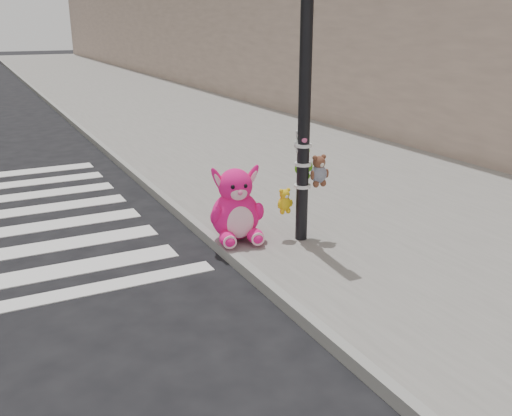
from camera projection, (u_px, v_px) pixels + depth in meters
ground at (159, 363)px, 5.22m from camera, size 120.00×120.00×0.00m
sidewalk_near at (222, 131)px, 15.81m from camera, size 7.00×80.00×0.14m
curb_edge at (96, 142)px, 14.33m from camera, size 0.12×80.00×0.15m
signal_pole at (305, 119)px, 7.33m from camera, size 0.69×0.50×4.00m
pink_bunny at (236, 210)px, 7.65m from camera, size 0.76×0.85×1.05m
red_teddy at (230, 226)px, 7.94m from camera, size 0.17×0.13×0.22m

